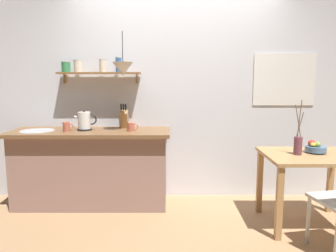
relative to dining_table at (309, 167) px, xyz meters
name	(u,v)px	position (x,y,z in m)	size (l,w,h in m)	color
ground_plane	(177,215)	(-1.31, 0.21, -0.61)	(14.00, 14.00, 0.00)	#A87F56
back_wall	(193,89)	(-1.10, 0.86, 0.74)	(6.80, 0.11, 2.70)	silver
kitchen_counter	(91,167)	(-2.31, 0.53, -0.16)	(1.83, 0.63, 0.89)	gray
wall_shelf	(93,70)	(-2.28, 0.71, 0.98)	(0.97, 0.20, 0.31)	brown
dining_table	(309,167)	(0.00, 0.00, 0.00)	(0.88, 0.73, 0.73)	tan
fruit_bowl	(315,148)	(0.08, 0.07, 0.18)	(0.21, 0.21, 0.13)	#51759E
twig_vase	(298,145)	(-0.13, -0.01, 0.23)	(0.08, 0.08, 0.54)	brown
electric_kettle	(84,121)	(-2.36, 0.53, 0.39)	(0.25, 0.17, 0.23)	black
knife_block	(124,119)	(-1.94, 0.69, 0.40)	(0.10, 0.18, 0.29)	tan
coffee_mug_by_sink	(66,127)	(-2.55, 0.44, 0.34)	(0.12, 0.08, 0.11)	#C6664C
coffee_mug_spare	(131,127)	(-1.82, 0.47, 0.33)	(0.12, 0.08, 0.10)	#C6664C
pendant_lamp	(123,69)	(-1.90, 0.40, 0.98)	(0.23, 0.23, 0.47)	black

